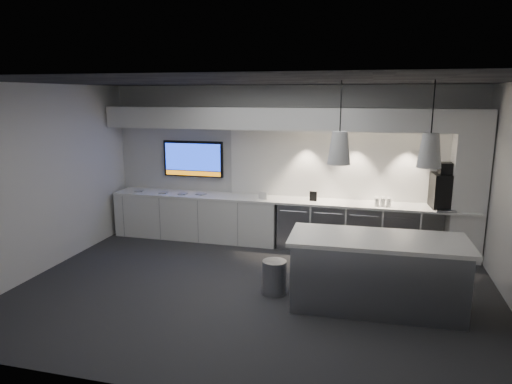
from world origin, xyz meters
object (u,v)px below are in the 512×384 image
(island, at_px, (376,272))
(bin, at_px, (274,277))
(coffee_machine, at_px, (445,189))
(wall_tv, at_px, (193,159))

(island, relative_size, bin, 4.76)
(coffee_machine, bearing_deg, bin, -144.94)
(wall_tv, height_order, island, wall_tv)
(wall_tv, xyz_separation_m, island, (3.62, -2.56, -1.06))
(island, distance_m, bin, 1.44)
(bin, distance_m, coffee_machine, 3.50)
(bin, xyz_separation_m, coffee_machine, (2.52, 2.22, 0.98))
(wall_tv, bearing_deg, coffee_machine, -2.98)
(wall_tv, height_order, bin, wall_tv)
(coffee_machine, bearing_deg, wall_tv, 170.75)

